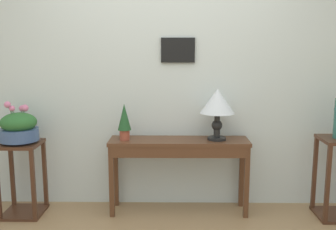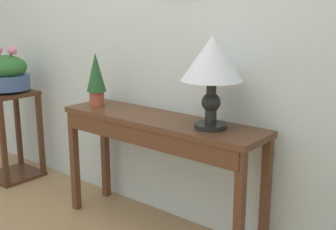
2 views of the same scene
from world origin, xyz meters
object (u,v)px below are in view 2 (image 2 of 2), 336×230
at_px(console_table, 157,136).
at_px(table_lamp, 212,63).
at_px(pedestal_stand_left, 11,135).
at_px(planter_bowl_wide_left, 6,73).
at_px(potted_plant_on_console, 96,77).

height_order(console_table, table_lamp, table_lamp).
xyz_separation_m(console_table, pedestal_stand_left, (-1.49, -0.06, -0.26)).
relative_size(console_table, planter_bowl_wide_left, 3.38).
relative_size(pedestal_stand_left, planter_bowl_wide_left, 1.81).
height_order(table_lamp, potted_plant_on_console, table_lamp).
bearing_deg(console_table, table_lamp, 3.60).
bearing_deg(planter_bowl_wide_left, console_table, 2.39).
xyz_separation_m(potted_plant_on_console, pedestal_stand_left, (-0.98, -0.06, -0.56)).
height_order(table_lamp, pedestal_stand_left, table_lamp).
bearing_deg(table_lamp, pedestal_stand_left, -177.36).
distance_m(console_table, table_lamp, 0.58).
bearing_deg(table_lamp, console_table, -176.40).
height_order(table_lamp, planter_bowl_wide_left, table_lamp).
height_order(potted_plant_on_console, pedestal_stand_left, potted_plant_on_console).
bearing_deg(console_table, potted_plant_on_console, 179.87).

